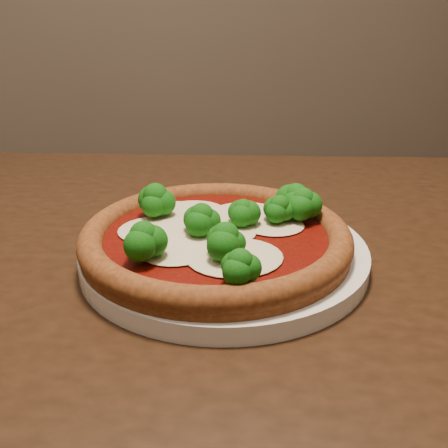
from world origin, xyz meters
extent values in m
cube|color=black|center=(0.06, -0.14, 0.73)|extent=(1.32, 1.05, 0.04)
cylinder|color=silver|center=(0.08, -0.13, 0.76)|extent=(0.28, 0.28, 0.02)
cylinder|color=brown|center=(0.07, -0.13, 0.77)|extent=(0.26, 0.26, 0.01)
torus|color=brown|center=(0.07, -0.13, 0.78)|extent=(0.26, 0.26, 0.02)
cylinder|color=#5F0A04|center=(0.07, -0.13, 0.78)|extent=(0.22, 0.22, 0.00)
ellipsoid|color=beige|center=(0.13, -0.13, 0.78)|extent=(0.06, 0.05, 0.00)
ellipsoid|color=beige|center=(0.03, -0.07, 0.78)|extent=(0.05, 0.05, 0.00)
ellipsoid|color=beige|center=(0.12, -0.10, 0.78)|extent=(0.05, 0.05, 0.00)
ellipsoid|color=beige|center=(0.07, -0.19, 0.78)|extent=(0.09, 0.08, 0.01)
ellipsoid|color=beige|center=(0.05, -0.13, 0.78)|extent=(0.11, 0.10, 0.01)
ellipsoid|color=beige|center=(0.01, -0.12, 0.78)|extent=(0.07, 0.07, 0.01)
ellipsoid|color=beige|center=(0.10, -0.09, 0.78)|extent=(0.08, 0.07, 0.01)
ellipsoid|color=beige|center=(0.02, -0.17, 0.78)|extent=(0.06, 0.06, 0.00)
ellipsoid|color=beige|center=(0.05, -0.08, 0.78)|extent=(0.07, 0.07, 0.01)
ellipsoid|color=#167512|center=(0.07, -0.19, 0.80)|extent=(0.04, 0.04, 0.04)
ellipsoid|color=#167512|center=(0.00, -0.18, 0.80)|extent=(0.04, 0.04, 0.04)
ellipsoid|color=#167512|center=(0.01, -0.09, 0.81)|extent=(0.05, 0.05, 0.04)
ellipsoid|color=#167512|center=(0.13, -0.12, 0.80)|extent=(0.04, 0.04, 0.03)
ellipsoid|color=#167512|center=(0.15, -0.11, 0.81)|extent=(0.04, 0.04, 0.04)
ellipsoid|color=#167512|center=(0.09, -0.13, 0.80)|extent=(0.03, 0.03, 0.03)
ellipsoid|color=#167512|center=(0.16, -0.12, 0.80)|extent=(0.04, 0.04, 0.04)
ellipsoid|color=#167512|center=(0.05, -0.14, 0.80)|extent=(0.04, 0.04, 0.03)
ellipsoid|color=#167512|center=(0.07, -0.24, 0.80)|extent=(0.04, 0.04, 0.03)
camera|label=1|loc=(0.00, -0.57, 0.98)|focal=40.00mm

